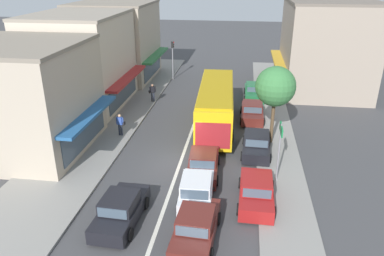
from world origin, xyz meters
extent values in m
plane|color=#3F3F42|center=(0.00, 0.00, 0.00)|extent=(140.00, 140.00, 0.00)
cube|color=silver|center=(0.00, 4.00, 0.00)|extent=(0.20, 28.00, 0.01)
cube|color=gray|center=(-6.80, 6.00, 0.07)|extent=(5.20, 44.00, 0.14)
cube|color=gray|center=(6.20, 6.00, 0.06)|extent=(2.80, 44.00, 0.12)
cube|color=#B2A38E|center=(-10.20, 0.60, 3.49)|extent=(7.41, 8.15, 6.99)
cube|color=#23568E|center=(-6.04, 0.60, 2.70)|extent=(1.10, 7.50, 0.20)
cube|color=#425160|center=(-6.46, 0.60, 1.40)|extent=(0.06, 6.52, 1.80)
cube|color=gray|center=(-10.20, 0.60, 7.11)|extent=(7.57, 8.15, 0.24)
cube|color=beige|center=(-10.20, 9.53, 3.89)|extent=(6.98, 9.13, 7.78)
cube|color=maroon|center=(-6.26, 9.53, 2.70)|extent=(1.10, 8.40, 0.20)
cube|color=#425160|center=(-6.68, 9.53, 1.40)|extent=(0.06, 7.30, 1.80)
cube|color=gray|center=(-10.20, 9.53, 7.90)|extent=(7.14, 9.13, 0.24)
cube|color=#B2A38E|center=(-10.20, 18.65, 3.96)|extent=(7.80, 8.91, 7.92)
cube|color=#2D703D|center=(-5.85, 18.65, 2.70)|extent=(1.10, 8.20, 0.20)
cube|color=#425160|center=(-6.27, 18.65, 1.40)|extent=(0.06, 7.13, 1.80)
cube|color=gray|center=(-10.20, 18.65, 8.04)|extent=(7.96, 8.91, 0.24)
cube|color=gray|center=(11.50, 17.83, 4.24)|extent=(7.77, 11.07, 8.48)
cube|color=gold|center=(7.17, 17.83, 2.70)|extent=(1.10, 10.19, 0.20)
cube|color=#425160|center=(7.59, 17.83, 1.40)|extent=(0.06, 8.86, 1.80)
cube|color=#6E6358|center=(11.50, 17.83, 8.60)|extent=(7.93, 11.07, 0.24)
cube|color=yellow|center=(1.70, 6.44, 1.76)|extent=(2.99, 10.90, 2.70)
cube|color=#425160|center=(1.70, 6.44, 2.16)|extent=(3.01, 10.47, 0.90)
cube|color=maroon|center=(1.95, 1.02, 1.56)|extent=(2.25, 0.16, 1.76)
cube|color=#AF890F|center=(1.70, 6.44, 3.17)|extent=(2.83, 10.03, 0.12)
cylinder|color=black|center=(0.30, 9.73, 0.48)|extent=(0.30, 0.97, 0.96)
cylinder|color=black|center=(2.79, 9.84, 0.48)|extent=(0.30, 0.97, 0.96)
cylinder|color=black|center=(0.58, 3.42, 0.48)|extent=(0.30, 0.97, 0.96)
cylinder|color=black|center=(3.08, 3.53, 0.48)|extent=(0.30, 0.97, 0.96)
cube|color=#561E19|center=(1.94, -7.05, 0.51)|extent=(1.93, 4.28, 0.72)
cube|color=#561E19|center=(1.93, -7.15, 1.17)|extent=(1.65, 1.88, 0.60)
cube|color=#425160|center=(1.98, -6.23, 1.17)|extent=(1.44, 0.13, 0.51)
cube|color=#425160|center=(1.89, -8.07, 1.17)|extent=(1.41, 0.13, 0.48)
cylinder|color=black|center=(1.14, -5.75, 0.31)|extent=(0.21, 0.63, 0.62)
cylinder|color=black|center=(2.86, -5.83, 0.31)|extent=(0.21, 0.63, 0.62)
cylinder|color=black|center=(1.02, -8.27, 0.31)|extent=(0.21, 0.63, 0.62)
cylinder|color=black|center=(2.73, -8.35, 0.31)|extent=(0.21, 0.63, 0.62)
cube|color=#561E19|center=(1.60, -1.15, 0.51)|extent=(1.90, 4.27, 0.72)
cube|color=#561E19|center=(1.60, -1.25, 1.17)|extent=(1.63, 1.86, 0.60)
cube|color=#425160|center=(1.56, -0.33, 1.17)|extent=(1.44, 0.12, 0.51)
cube|color=#425160|center=(1.64, -2.17, 1.17)|extent=(1.41, 0.12, 0.48)
cylinder|color=black|center=(0.68, 0.07, 0.31)|extent=(0.21, 0.63, 0.62)
cylinder|color=black|center=(2.40, 0.15, 0.31)|extent=(0.21, 0.63, 0.62)
cylinder|color=black|center=(0.79, -2.44, 0.31)|extent=(0.21, 0.63, 0.62)
cylinder|color=black|center=(2.51, -2.37, 0.31)|extent=(0.21, 0.63, 0.62)
cube|color=silver|center=(1.58, -4.06, 0.52)|extent=(1.78, 3.76, 0.76)
cube|color=silver|center=(1.59, -4.36, 1.22)|extent=(1.59, 1.96, 0.64)
cube|color=#425160|center=(1.55, -3.39, 1.22)|extent=(1.40, 0.11, 0.54)
cube|color=#425160|center=(1.62, -5.33, 1.22)|extent=(1.37, 0.11, 0.51)
cylinder|color=black|center=(0.72, -2.98, 0.31)|extent=(0.20, 0.63, 0.62)
cylinder|color=black|center=(2.35, -2.92, 0.31)|extent=(0.20, 0.63, 0.62)
cylinder|color=black|center=(0.80, -5.20, 0.31)|extent=(0.20, 0.63, 0.62)
cylinder|color=black|center=(2.44, -5.14, 0.31)|extent=(0.20, 0.63, 0.62)
cube|color=black|center=(-1.83, -6.27, 0.51)|extent=(1.90, 4.27, 0.72)
cube|color=black|center=(-1.84, -6.37, 1.17)|extent=(1.63, 1.86, 0.60)
cube|color=#425160|center=(-1.80, -5.45, 1.17)|extent=(1.44, 0.12, 0.51)
cube|color=#425160|center=(-1.88, -7.29, 1.17)|extent=(1.41, 0.12, 0.48)
cylinder|color=black|center=(-2.64, -4.97, 0.31)|extent=(0.21, 0.63, 0.62)
cylinder|color=black|center=(-0.92, -5.05, 0.31)|extent=(0.21, 0.63, 0.62)
cylinder|color=black|center=(-2.74, -7.49, 0.31)|extent=(0.21, 0.63, 0.62)
cylinder|color=black|center=(-1.03, -7.56, 0.31)|extent=(0.21, 0.63, 0.62)
cube|color=maroon|center=(4.68, -3.70, 0.51)|extent=(1.78, 4.22, 0.72)
cube|color=maroon|center=(4.68, -3.80, 1.17)|extent=(1.59, 1.82, 0.60)
cube|color=#425160|center=(4.69, -2.88, 1.17)|extent=(1.44, 0.08, 0.51)
cube|color=#425160|center=(4.67, -4.72, 1.17)|extent=(1.40, 0.08, 0.48)
cylinder|color=black|center=(3.84, -2.43, 0.31)|extent=(0.19, 0.62, 0.62)
cylinder|color=black|center=(5.56, -2.45, 0.31)|extent=(0.19, 0.62, 0.62)
cylinder|color=black|center=(3.80, -4.95, 0.31)|extent=(0.19, 0.62, 0.62)
cylinder|color=black|center=(5.52, -4.97, 0.31)|extent=(0.19, 0.62, 0.62)
cube|color=black|center=(4.78, 2.08, 0.51)|extent=(1.86, 4.26, 0.72)
cube|color=black|center=(4.78, 1.98, 1.17)|extent=(1.62, 1.85, 0.60)
cube|color=#425160|center=(4.81, 2.90, 1.17)|extent=(1.44, 0.11, 0.51)
cube|color=#425160|center=(4.75, 1.06, 1.17)|extent=(1.41, 0.11, 0.48)
cylinder|color=black|center=(3.97, 3.37, 0.31)|extent=(0.20, 0.63, 0.62)
cylinder|color=black|center=(5.69, 3.31, 0.31)|extent=(0.20, 0.63, 0.62)
cylinder|color=black|center=(3.88, 0.85, 0.31)|extent=(0.20, 0.63, 0.62)
cylinder|color=black|center=(5.60, 0.79, 0.31)|extent=(0.20, 0.63, 0.62)
cube|color=#561E19|center=(4.54, 8.15, 0.51)|extent=(1.74, 4.21, 0.72)
cube|color=#561E19|center=(4.54, 8.05, 1.17)|extent=(1.57, 1.81, 0.60)
cube|color=#425160|center=(4.54, 8.97, 1.17)|extent=(1.44, 0.07, 0.51)
cube|color=#425160|center=(4.55, 7.13, 1.17)|extent=(1.40, 0.07, 0.48)
cylinder|color=black|center=(3.68, 9.41, 0.31)|extent=(0.18, 0.62, 0.62)
cylinder|color=black|center=(5.40, 9.42, 0.31)|extent=(0.18, 0.62, 0.62)
cylinder|color=black|center=(3.69, 6.89, 0.31)|extent=(0.18, 0.62, 0.62)
cylinder|color=black|center=(5.41, 6.90, 0.31)|extent=(0.18, 0.62, 0.62)
cube|color=#1E6638|center=(4.77, 13.59, 0.51)|extent=(1.80, 4.23, 0.72)
cube|color=#1E6638|center=(4.77, 13.49, 1.17)|extent=(1.59, 1.83, 0.60)
cube|color=#425160|center=(4.75, 14.41, 1.17)|extent=(1.44, 0.09, 0.51)
cube|color=#425160|center=(4.78, 12.57, 1.17)|extent=(1.40, 0.09, 0.48)
cylinder|color=black|center=(3.88, 14.84, 0.31)|extent=(0.19, 0.62, 0.62)
cylinder|color=black|center=(5.60, 14.87, 0.31)|extent=(0.19, 0.62, 0.62)
cylinder|color=black|center=(3.93, 12.32, 0.31)|extent=(0.19, 0.62, 0.62)
cylinder|color=black|center=(5.65, 12.35, 0.31)|extent=(0.19, 0.62, 0.62)
cylinder|color=gray|center=(-4.06, 18.99, 2.10)|extent=(0.12, 0.12, 4.20)
cube|color=black|center=(-4.06, 18.99, 3.85)|extent=(0.24, 0.24, 0.68)
sphere|color=red|center=(-3.92, 18.99, 4.08)|extent=(0.13, 0.13, 0.13)
sphere|color=black|center=(-3.92, 18.99, 3.86)|extent=(0.13, 0.13, 0.13)
sphere|color=black|center=(-3.92, 18.99, 3.64)|extent=(0.13, 0.13, 0.13)
cylinder|color=gray|center=(5.89, -1.41, 1.80)|extent=(0.10, 0.10, 3.60)
cube|color=#19753D|center=(5.89, -1.43, 3.30)|extent=(0.08, 1.40, 0.44)
cube|color=white|center=(5.94, -1.43, 3.30)|extent=(0.01, 1.10, 0.10)
cylinder|color=brown|center=(5.83, 3.72, 1.62)|extent=(0.24, 0.24, 3.24)
cylinder|color=brown|center=(5.83, 4.07, 3.67)|extent=(0.10, 0.76, 0.91)
cylinder|color=brown|center=(6.16, 3.72, 3.74)|extent=(0.76, 0.10, 1.06)
cylinder|color=brown|center=(5.83, 3.35, 3.58)|extent=(0.10, 0.81, 0.75)
cylinder|color=brown|center=(5.46, 3.72, 3.72)|extent=(0.81, 0.10, 1.02)
sphere|color=#38753D|center=(5.83, 3.72, 4.19)|extent=(2.69, 2.69, 2.69)
cylinder|color=#232838|center=(-5.07, 3.34, 0.56)|extent=(0.14, 0.14, 0.84)
cylinder|color=#232838|center=(-4.90, 3.32, 0.56)|extent=(0.14, 0.14, 0.84)
cube|color=#3351A8|center=(-4.99, 3.33, 1.26)|extent=(0.38, 0.26, 0.56)
sphere|color=tan|center=(-4.99, 3.33, 1.66)|extent=(0.22, 0.22, 0.22)
cylinder|color=#3351A8|center=(-5.22, 3.36, 1.26)|extent=(0.09, 0.09, 0.54)
cylinder|color=#3351A8|center=(-4.75, 3.30, 1.26)|extent=(0.09, 0.09, 0.54)
cube|color=black|center=(-4.68, 3.31, 1.08)|extent=(0.13, 0.25, 0.22)
cylinder|color=#232838|center=(-4.34, 11.06, 0.56)|extent=(0.14, 0.14, 0.84)
cylinder|color=#232838|center=(-4.50, 10.97, 0.56)|extent=(0.14, 0.14, 0.84)
cube|color=black|center=(-4.42, 11.01, 1.26)|extent=(0.42, 0.36, 0.56)
sphere|color=#9E7051|center=(-4.42, 11.01, 1.66)|extent=(0.22, 0.22, 0.22)
cylinder|color=black|center=(-4.21, 11.12, 1.26)|extent=(0.09, 0.09, 0.54)
cylinder|color=black|center=(-4.64, 10.91, 1.26)|extent=(0.09, 0.09, 0.54)
cube|color=black|center=(-4.69, 10.86, 1.08)|extent=(0.20, 0.26, 0.22)
camera|label=1|loc=(3.68, -20.68, 11.41)|focal=35.00mm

